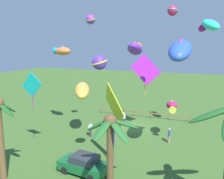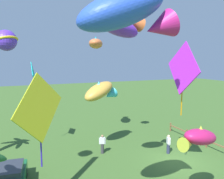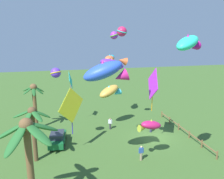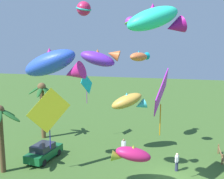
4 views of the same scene
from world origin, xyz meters
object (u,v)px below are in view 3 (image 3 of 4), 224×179
Objects in this scene: spectator_1 at (151,126)px; kite_fish_11 at (189,43)px; kite_fish_2 at (110,58)px; kite_fish_1 at (110,91)px; spectator_0 at (141,153)px; kite_diamond_4 at (153,84)px; parked_car_0 at (57,138)px; kite_ball_10 at (56,73)px; palm_tree_0 at (33,122)px; kite_ball_0 at (114,35)px; kite_fish_5 at (106,72)px; palm_tree_1 at (34,97)px; kite_ball_6 at (122,31)px; kite_fish_3 at (150,125)px; kite_fish_7 at (114,63)px; spectator_2 at (110,123)px; palm_tree_2 at (28,142)px; kite_diamond_9 at (71,106)px; kite_diamond_8 at (71,81)px.

spectator_1 is 0.50× the size of kite_fish_11.
kite_fish_2 is at bearing 10.59° from kite_fish_11.
spectator_0 is at bearing -173.74° from kite_fish_1.
kite_diamond_4 is (-6.14, -3.41, 2.09)m from kite_fish_1.
kite_ball_10 is (-1.31, -0.27, 7.93)m from parked_car_0.
kite_ball_0 is (5.84, -9.64, 8.23)m from palm_tree_0.
kite_fish_5 is 6.68m from kite_ball_10.
kite_fish_5 reaches higher than spectator_0.
kite_ball_6 is (-10.86, -8.86, 8.30)m from palm_tree_1.
palm_tree_1 is 2.28× the size of kite_fish_3.
kite_ball_0 is 0.38× the size of kite_fish_7.
kite_fish_3 is at bearing -165.82° from spectator_2.
kite_ball_6 is at bearing -61.12° from palm_tree_2.
kite_fish_5 is (-9.24, 2.56, 8.64)m from spectator_2.
spectator_0 is at bearing -75.99° from kite_fish_5.
kite_fish_7 is at bearing -111.03° from parked_car_0.
kite_fish_2 is at bearing 17.56° from kite_diamond_4.
kite_diamond_9 reaches higher than palm_tree_0.
kite_ball_10 is at bearing 166.13° from kite_diamond_8.
kite_fish_5 is at bearing 157.28° from kite_fish_7.
spectator_0 is 1.32× the size of kite_ball_0.
palm_tree_0 is at bearing 62.45° from kite_fish_5.
palm_tree_2 is at bearing 113.39° from spectator_0.
kite_fish_1 is 0.79× the size of kite_diamond_4.
parked_car_0 is at bearing -34.79° from palm_tree_0.
kite_fish_5 is 1.33× the size of kite_fish_11.
kite_ball_0 is at bearing -14.83° from kite_fish_7.
kite_ball_10 reaches higher than spectator_1.
palm_tree_1 reaches higher than kite_fish_3.
parked_car_0 is at bearing 110.20° from kite_ball_0.
kite_ball_6 reaches higher than kite_fish_2.
kite_fish_3 is at bearing -149.54° from kite_diamond_8.
kite_ball_0 reaches higher than parked_car_0.
kite_ball_10 is (4.23, 7.99, 7.87)m from spectator_0.
kite_fish_11 is at bearing -129.03° from parked_car_0.
kite_fish_7 is at bearing -22.72° from kite_fish_5.
palm_tree_0 is 4.10m from kite_diamond_9.
kite_fish_5 reaches higher than palm_tree_0.
kite_fish_7 reaches higher than kite_ball_10.
parked_car_0 is 11.02m from kite_fish_7.
spectator_1 is 10.93m from kite_fish_7.
palm_tree_2 is at bearing 145.39° from spectator_2.
parked_car_0 is at bearing 92.57° from spectator_1.
kite_fish_5 is at bearing 165.24° from kite_fish_2.
kite_ball_0 reaches higher than palm_tree_2.
spectator_1 is 11.46m from kite_diamond_9.
kite_fish_7 is 6.03m from kite_ball_10.
palm_tree_2 is 4.47× the size of spectator_1.
kite_fish_11 is at bearing -125.20° from kite_ball_10.
kite_diamond_9 is (3.65, 7.41, 1.45)m from kite_fish_3.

